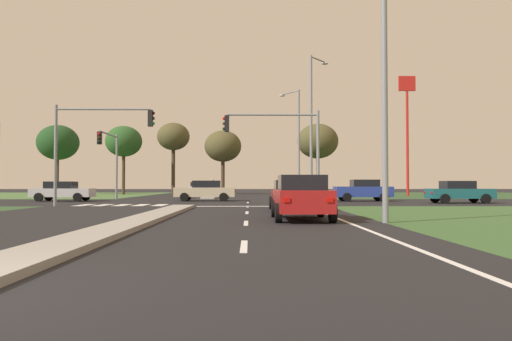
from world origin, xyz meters
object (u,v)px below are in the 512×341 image
(car_navy_near, at_px, (205,188))
(car_red_eighth, at_px, (301,197))
(traffic_signal_near_right, at_px, (282,139))
(treeline_near, at_px, (58,143))
(street_lamp_third, at_px, (297,138))
(street_lamp_near, at_px, (389,44))
(fastfood_pole_sign, at_px, (407,110))
(car_white_second, at_px, (198,188))
(car_beige_seventh, at_px, (206,191))
(traffic_signal_near_left, at_px, (92,135))
(car_blue_fourth, at_px, (363,190))
(treeline_fourth, at_px, (223,146))
(traffic_signal_far_left, at_px, (110,153))
(pedestrian_at_median, at_px, (213,186))
(treeline_second, at_px, (124,142))
(car_silver_third, at_px, (62,191))
(car_teal_fifth, at_px, (459,192))
(car_maroon_sixth, at_px, (291,195))
(treeline_fifth, at_px, (318,141))
(street_lamp_second, at_px, (312,121))
(treeline_third, at_px, (173,137))

(car_navy_near, bearing_deg, car_red_eighth, 99.05)
(traffic_signal_near_right, relative_size, treeline_near, 0.62)
(street_lamp_third, bearing_deg, street_lamp_near, -89.53)
(street_lamp_near, xyz_separation_m, fastfood_pole_sign, (12.59, 37.57, 3.57))
(car_white_second, xyz_separation_m, treeline_near, (-19.26, 7.77, 5.98))
(street_lamp_near, bearing_deg, car_beige_seventh, 109.90)
(traffic_signal_near_left, relative_size, street_lamp_near, 0.56)
(car_blue_fourth, xyz_separation_m, car_beige_seventh, (-11.86, 0.52, -0.03))
(treeline_fourth, bearing_deg, traffic_signal_far_left, -109.17)
(car_white_second, bearing_deg, pedestrian_at_median, 103.32)
(car_white_second, bearing_deg, traffic_signal_near_left, 83.88)
(street_lamp_near, distance_m, treeline_fourth, 47.39)
(car_navy_near, height_order, treeline_second, treeline_second)
(car_red_eighth, bearing_deg, car_silver_third, 128.59)
(car_teal_fifth, relative_size, car_maroon_sixth, 0.93)
(car_navy_near, xyz_separation_m, car_white_second, (-0.08, -8.43, -0.01))
(street_lamp_near, relative_size, treeline_fifth, 1.19)
(car_red_eighth, xyz_separation_m, treeline_near, (-27.09, 48.03, 5.96))
(fastfood_pole_sign, height_order, treeline_second, fastfood_pole_sign)
(car_silver_third, xyz_separation_m, treeline_near, (-11.16, 28.07, 6.01))
(car_navy_near, xyz_separation_m, street_lamp_second, (10.45, -30.61, 5.05))
(car_white_second, distance_m, treeline_fifth, 15.89)
(car_red_eighth, xyz_separation_m, street_lamp_second, (2.70, 18.08, 5.04))
(traffic_signal_near_left, xyz_separation_m, street_lamp_third, (13.41, 15.89, 1.38))
(car_maroon_sixth, height_order, street_lamp_near, street_lamp_near)
(car_maroon_sixth, distance_m, street_lamp_near, 9.79)
(car_navy_near, distance_m, car_blue_fourth, 32.53)
(car_teal_fifth, relative_size, treeline_second, 0.50)
(pedestrian_at_median, bearing_deg, traffic_signal_near_left, -1.37)
(traffic_signal_near_left, distance_m, treeline_third, 34.89)
(street_lamp_second, xyz_separation_m, treeline_near, (-29.79, 29.95, 0.92))
(traffic_signal_far_left, bearing_deg, car_white_second, 73.66)
(street_lamp_third, relative_size, treeline_fourth, 1.22)
(car_white_second, height_order, car_beige_seventh, car_beige_seventh)
(car_teal_fifth, xyz_separation_m, street_lamp_near, (-9.53, -17.19, 5.05))
(traffic_signal_far_left, distance_m, treeline_fifth, 28.93)
(car_silver_third, xyz_separation_m, traffic_signal_far_left, (2.88, 2.50, 3.07))
(car_white_second, relative_size, traffic_signal_far_left, 0.80)
(car_silver_third, height_order, fastfood_pole_sign, fastfood_pole_sign)
(traffic_signal_near_right, relative_size, fastfood_pole_sign, 0.43)
(car_navy_near, distance_m, car_silver_third, 29.87)
(car_navy_near, xyz_separation_m, treeline_second, (-9.72, -4.53, 5.78))
(traffic_signal_near_left, bearing_deg, car_white_second, 83.88)
(pedestrian_at_median, bearing_deg, car_blue_fourth, 64.96)
(traffic_signal_far_left, relative_size, street_lamp_near, 0.53)
(car_blue_fourth, distance_m, street_lamp_near, 22.16)
(street_lamp_near, distance_m, treeline_near, 57.95)
(car_blue_fourth, relative_size, fastfood_pole_sign, 0.33)
(car_white_second, distance_m, car_teal_fifth, 31.85)
(car_beige_seventh, bearing_deg, fastfood_pole_sign, -52.26)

